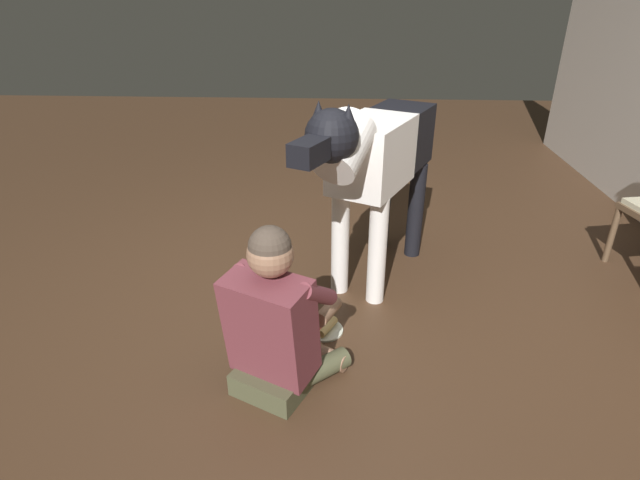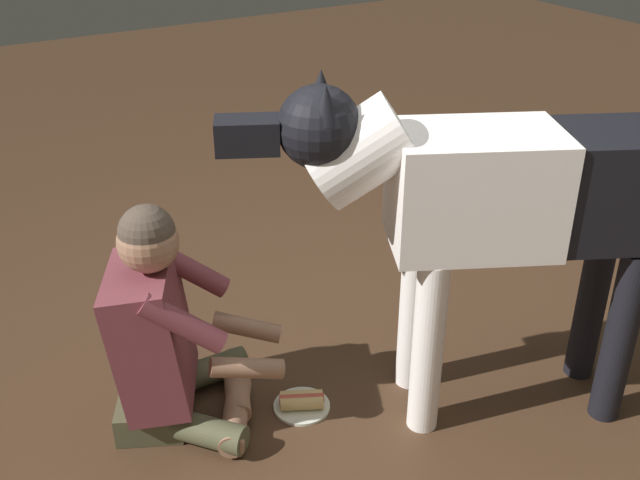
# 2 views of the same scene
# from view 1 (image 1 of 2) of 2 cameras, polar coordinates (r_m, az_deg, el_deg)

# --- Properties ---
(ground_plane) EXTENTS (12.87, 12.87, 0.00)m
(ground_plane) POSITION_cam_1_polar(r_m,az_deg,el_deg) (3.24, -1.46, -6.96)
(ground_plane) COLOR #442D1D
(person_sitting_on_floor) EXTENTS (0.70, 0.63, 0.88)m
(person_sitting_on_floor) POSITION_cam_1_polar(r_m,az_deg,el_deg) (2.44, -4.94, -9.39)
(person_sitting_on_floor) COLOR #4C4D33
(person_sitting_on_floor) RESTS_ON ground
(large_dog) EXTENTS (1.58, 0.87, 1.30)m
(large_dog) POSITION_cam_1_polar(r_m,az_deg,el_deg) (3.12, 6.31, 9.08)
(large_dog) COLOR white
(large_dog) RESTS_ON ground
(hot_dog_on_plate) EXTENTS (0.22, 0.22, 0.06)m
(hot_dog_on_plate) POSITION_cam_1_polar(r_m,az_deg,el_deg) (2.97, 0.50, -9.82)
(hot_dog_on_plate) COLOR silver
(hot_dog_on_plate) RESTS_ON ground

